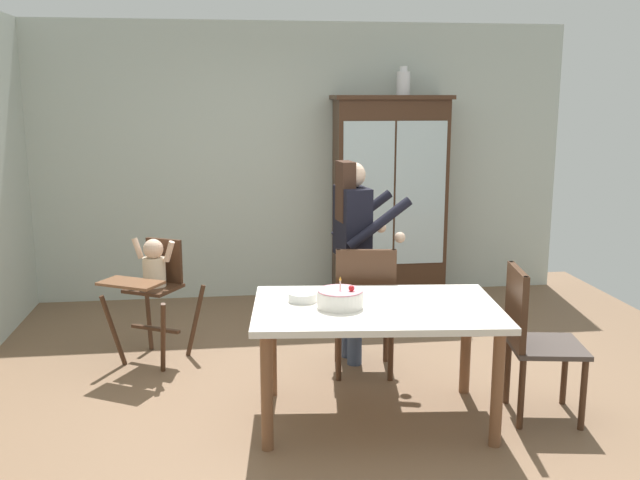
% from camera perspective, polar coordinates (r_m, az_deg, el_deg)
% --- Properties ---
extents(ground_plane, '(6.24, 6.24, 0.00)m').
position_cam_1_polar(ground_plane, '(4.85, 1.82, -12.74)').
color(ground_plane, brown).
extents(wall_back, '(5.32, 0.06, 2.70)m').
position_cam_1_polar(wall_back, '(7.05, -1.57, 6.33)').
color(wall_back, beige).
rests_on(wall_back, ground_plane).
extents(china_cabinet, '(1.13, 0.48, 2.00)m').
position_cam_1_polar(china_cabinet, '(6.97, 5.63, 3.39)').
color(china_cabinet, '#422819').
rests_on(china_cabinet, ground_plane).
extents(ceramic_vase, '(0.13, 0.13, 0.27)m').
position_cam_1_polar(ceramic_vase, '(6.94, 6.76, 12.55)').
color(ceramic_vase, white).
rests_on(ceramic_vase, china_cabinet).
extents(high_chair_with_toddler, '(0.78, 0.84, 0.95)m').
position_cam_1_polar(high_chair_with_toddler, '(5.45, -13.33, -2.98)').
color(high_chair_with_toddler, '#422819').
rests_on(high_chair_with_toddler, ground_plane).
extents(adult_person, '(0.55, 0.53, 1.53)m').
position_cam_1_polar(adult_person, '(5.24, 2.70, 0.26)').
color(adult_person, '#3D4C6B').
rests_on(adult_person, ground_plane).
extents(dining_table, '(1.58, 1.08, 0.74)m').
position_cam_1_polar(dining_table, '(4.36, 4.56, -6.47)').
color(dining_table, silver).
rests_on(dining_table, ground_plane).
extents(birthday_cake, '(0.28, 0.28, 0.19)m').
position_cam_1_polar(birthday_cake, '(4.27, 1.65, -4.75)').
color(birthday_cake, white).
rests_on(birthday_cake, dining_table).
extents(serving_bowl, '(0.18, 0.18, 0.05)m').
position_cam_1_polar(serving_bowl, '(4.40, -1.41, -4.62)').
color(serving_bowl, silver).
rests_on(serving_bowl, dining_table).
extents(dining_chair_far_side, '(0.49, 0.49, 0.96)m').
position_cam_1_polar(dining_chair_far_side, '(5.04, 3.63, -5.05)').
color(dining_chair_far_side, '#422819').
rests_on(dining_chair_far_side, ground_plane).
extents(dining_chair_right_end, '(0.51, 0.51, 0.96)m').
position_cam_1_polar(dining_chair_right_end, '(4.60, 16.69, -7.16)').
color(dining_chair_right_end, '#422819').
rests_on(dining_chair_right_end, ground_plane).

